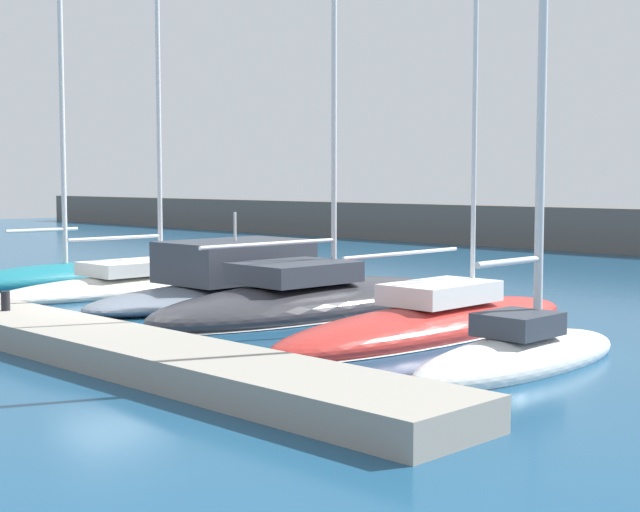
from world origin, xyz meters
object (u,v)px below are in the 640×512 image
Objects in this scene: dock_bollard at (5,301)px; sailboat_red_fifth at (434,321)px; sailboat_teal_nearest at (62,274)px; motorboat_slate_third at (236,283)px; sailboat_ivory_second at (140,280)px; sailboat_white_sixth at (520,349)px; sailboat_charcoal_fourth at (312,301)px.

sailboat_red_fifth is at bearing 45.42° from dock_bollard.
sailboat_teal_nearest is 7.63m from motorboat_slate_third.
dock_bollard is at bearing -126.06° from sailboat_teal_nearest.
sailboat_red_fifth reaches higher than sailboat_teal_nearest.
motorboat_slate_third is (3.94, 0.64, 0.17)m from sailboat_ivory_second.
motorboat_slate_third is 0.84× the size of sailboat_white_sixth.
sailboat_ivory_second is at bearing 98.30° from motorboat_slate_third.
sailboat_ivory_second is 0.98× the size of sailboat_red_fifth.
sailboat_red_fifth is at bearing -94.85° from motorboat_slate_third.
sailboat_white_sixth is at bearing -119.72° from sailboat_red_fifth.
sailboat_charcoal_fourth is at bearing 72.12° from dock_bollard.
motorboat_slate_third is 7.48m from dock_bollard.
sailboat_teal_nearest is 3.64m from sailboat_ivory_second.
dock_bollard is (-6.80, -6.90, 0.48)m from sailboat_red_fifth.
sailboat_red_fifth is (11.57, 0.11, -0.08)m from sailboat_ivory_second.
sailboat_ivory_second is at bearing -78.90° from sailboat_teal_nearest.
sailboat_ivory_second is at bearing 89.60° from sailboat_red_fifth.
sailboat_charcoal_fourth is at bearing -83.22° from sailboat_teal_nearest.
sailboat_teal_nearest is 0.66× the size of sailboat_ivory_second.
sailboat_red_fifth is at bearing -89.49° from sailboat_ivory_second.
sailboat_ivory_second is 2.09× the size of motorboat_slate_third.
motorboat_slate_third is at bearing 89.67° from sailboat_charcoal_fourth.
sailboat_charcoal_fourth reaches higher than dock_bollard.
dock_bollard is at bearing 115.52° from sailboat_white_sixth.
sailboat_red_fifth is (15.14, 0.81, -0.06)m from sailboat_teal_nearest.
sailboat_ivory_second reaches higher than sailboat_white_sixth.
motorboat_slate_third is 0.47× the size of sailboat_red_fifth.
sailboat_red_fifth reaches higher than sailboat_charcoal_fourth.
sailboat_teal_nearest is at bearing 100.97° from sailboat_ivory_second.
sailboat_charcoal_fourth is 1.35× the size of sailboat_white_sixth.
sailboat_red_fifth is at bearing 61.10° from sailboat_white_sixth.
sailboat_charcoal_fourth is 4.45m from sailboat_red_fifth.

